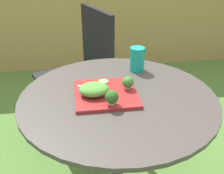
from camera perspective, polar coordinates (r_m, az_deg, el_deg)
bamboo_fence at (r=2.97m, az=-5.10°, el=17.35°), size 8.00×0.08×1.45m
patio_table at (r=1.29m, az=1.14°, el=-13.11°), size 0.81×0.81×0.73m
patio_chair at (r=1.90m, az=-5.94°, el=4.53°), size 0.57×0.57×0.90m
salad_plate at (r=1.12m, az=-1.28°, el=-1.42°), size 0.25×0.25×0.01m
drinking_glass at (r=1.33m, az=5.26°, el=5.54°), size 0.07×0.07×0.12m
fork at (r=1.12m, az=-3.32°, el=-0.82°), size 0.13×0.11×0.00m
lettuce_mound at (r=1.09m, az=-3.78°, el=-0.43°), size 0.12×0.10×0.05m
broccoli_floret_0 at (r=1.13m, az=3.35°, el=0.98°), size 0.05×0.05×0.06m
broccoli_floret_1 at (r=1.02m, az=-0.05°, el=-2.14°), size 0.05×0.05×0.06m
cucumber_slice_0 at (r=1.20m, az=-1.78°, el=1.14°), size 0.04×0.04×0.01m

